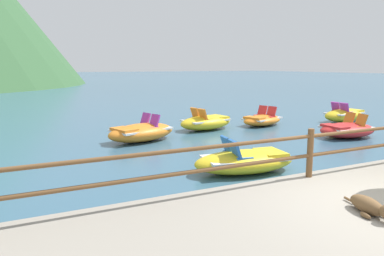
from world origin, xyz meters
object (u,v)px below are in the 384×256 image
pedal_boat_0 (245,161)px  pedal_boat_3 (206,122)px  pedal_boat_1 (347,130)px  pedal_boat_4 (345,115)px  dog_resting (370,206)px  pedal_boat_2 (262,120)px  pedal_boat_5 (141,132)px

pedal_boat_0 → pedal_boat_3: 6.01m
pedal_boat_3 → pedal_boat_0: bearing=-109.2°
pedal_boat_1 → pedal_boat_4: size_ratio=0.91×
pedal_boat_4 → pedal_boat_0: bearing=-151.2°
pedal_boat_0 → pedal_boat_1: pedal_boat_0 is taller
pedal_boat_4 → dog_resting: bearing=-136.7°
dog_resting → pedal_boat_2: size_ratio=0.45×
dog_resting → pedal_boat_1: pedal_boat_1 is taller
pedal_boat_0 → pedal_boat_4: (8.66, 4.77, 0.03)m
pedal_boat_1 → pedal_boat_0: bearing=-160.2°
dog_resting → pedal_boat_5: 8.40m
pedal_boat_2 → pedal_boat_4: pedal_boat_4 is taller
pedal_boat_4 → pedal_boat_5: bearing=-179.3°
pedal_boat_2 → pedal_boat_4: 4.10m
pedal_boat_4 → pedal_boat_5: 9.73m
pedal_boat_1 → pedal_boat_2: bearing=108.0°
pedal_boat_4 → pedal_boat_1: bearing=-137.0°
pedal_boat_1 → pedal_boat_3: bearing=136.5°
pedal_boat_1 → pedal_boat_5: (-6.84, 2.57, 0.04)m
pedal_boat_5 → pedal_boat_3: bearing=18.7°
pedal_boat_2 → pedal_boat_3: size_ratio=0.94×
pedal_boat_0 → pedal_boat_1: 6.13m
dog_resting → pedal_boat_0: (0.35, 3.72, -0.24)m
dog_resting → pedal_boat_1: 8.44m
pedal_boat_0 → pedal_boat_4: pedal_boat_4 is taller
dog_resting → pedal_boat_4: 12.38m
pedal_boat_0 → pedal_boat_3: bearing=70.8°
dog_resting → pedal_boat_3: pedal_boat_3 is taller
dog_resting → pedal_boat_1: bearing=43.5°
pedal_boat_3 → pedal_boat_5: bearing=-161.3°
pedal_boat_3 → pedal_boat_2: bearing=-2.4°
pedal_boat_1 → pedal_boat_3: size_ratio=0.88×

